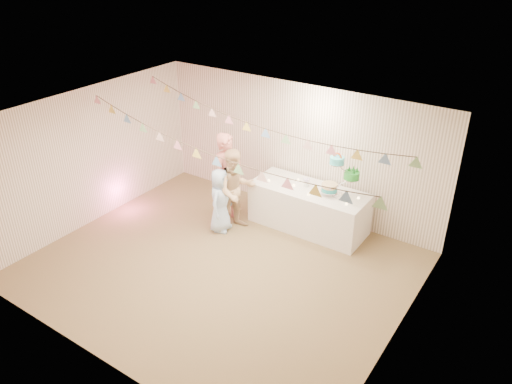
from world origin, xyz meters
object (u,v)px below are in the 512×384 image
Objects in this scene: person_adult_a at (228,179)px; person_child at (220,200)px; person_adult_b at (236,190)px; cake_stand at (339,180)px; table at (309,208)px.

person_adult_a is 1.45× the size of person_child.
person_adult_a is 0.33m from person_adult_b.
cake_stand is 0.62× the size of person_child.
cake_stand is at bearing -65.39° from person_adult_a.
person_child is at bearing -162.47° from person_adult_a.
cake_stand is (0.55, 0.05, 0.73)m from table.
person_adult_a reaches higher than person_adult_b.
person_adult_a is (-1.95, -0.69, -0.23)m from cake_stand.
cake_stand is 2.21m from person_child.
table is 2.83× the size of cake_stand.
person_adult_a is at bearing -155.33° from table.
person_adult_b is 0.34m from person_child.
person_adult_a is at bearing -160.43° from cake_stand.
person_child is (-1.87, -1.05, -0.51)m from cake_stand.
cake_stand reaches higher than table.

